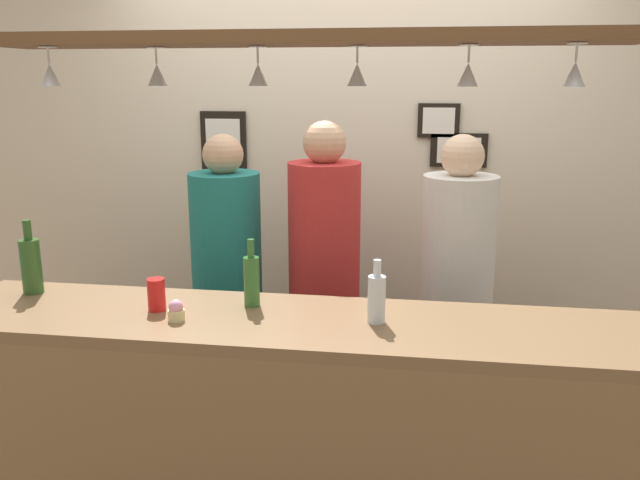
{
  "coord_description": "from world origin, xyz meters",
  "views": [
    {
      "loc": [
        0.4,
        -2.55,
        1.89
      ],
      "look_at": [
        0.0,
        0.1,
        1.23
      ],
      "focal_mm": 37.06,
      "sensor_mm": 36.0,
      "label": 1
    }
  ],
  "objects_px": {
    "bottle_soda_clear": "(377,297)",
    "drink_can": "(156,295)",
    "person_middle_red_shirt": "(324,264)",
    "picture_frame_lower_pair": "(459,150)",
    "person_right_white_patterned_shirt": "(456,277)",
    "cupcake": "(176,311)",
    "person_left_teal_shirt": "(227,268)",
    "bottle_beer_green_import": "(252,279)",
    "picture_frame_upper_small": "(439,121)",
    "bottle_champagne_green": "(31,264)",
    "picture_frame_caricature": "(224,142)"
  },
  "relations": [
    {
      "from": "bottle_beer_green_import",
      "to": "picture_frame_caricature",
      "type": "distance_m",
      "value": 1.43
    },
    {
      "from": "person_middle_red_shirt",
      "to": "picture_frame_lower_pair",
      "type": "height_order",
      "value": "person_middle_red_shirt"
    },
    {
      "from": "cupcake",
      "to": "person_right_white_patterned_shirt",
      "type": "bearing_deg",
      "value": 40.23
    },
    {
      "from": "drink_can",
      "to": "picture_frame_caricature",
      "type": "relative_size",
      "value": 0.36
    },
    {
      "from": "bottle_beer_green_import",
      "to": "picture_frame_upper_small",
      "type": "height_order",
      "value": "picture_frame_upper_small"
    },
    {
      "from": "cupcake",
      "to": "picture_frame_upper_small",
      "type": "height_order",
      "value": "picture_frame_upper_small"
    },
    {
      "from": "bottle_champagne_green",
      "to": "picture_frame_lower_pair",
      "type": "height_order",
      "value": "picture_frame_lower_pair"
    },
    {
      "from": "person_left_teal_shirt",
      "to": "bottle_beer_green_import",
      "type": "xyz_separation_m",
      "value": [
        0.3,
        -0.67,
        0.16
      ]
    },
    {
      "from": "bottle_champagne_green",
      "to": "picture_frame_upper_small",
      "type": "distance_m",
      "value": 2.12
    },
    {
      "from": "picture_frame_caricature",
      "to": "bottle_champagne_green",
      "type": "bearing_deg",
      "value": -108.74
    },
    {
      "from": "picture_frame_upper_small",
      "to": "picture_frame_caricature",
      "type": "xyz_separation_m",
      "value": [
        -1.19,
        0.0,
        -0.13
      ]
    },
    {
      "from": "person_left_teal_shirt",
      "to": "person_middle_red_shirt",
      "type": "relative_size",
      "value": 0.96
    },
    {
      "from": "person_middle_red_shirt",
      "to": "picture_frame_lower_pair",
      "type": "distance_m",
      "value": 1.01
    },
    {
      "from": "person_left_teal_shirt",
      "to": "cupcake",
      "type": "relative_size",
      "value": 20.98
    },
    {
      "from": "person_right_white_patterned_shirt",
      "to": "picture_frame_upper_small",
      "type": "relative_size",
      "value": 7.49
    },
    {
      "from": "picture_frame_caricature",
      "to": "cupcake",
      "type": "bearing_deg",
      "value": -80.25
    },
    {
      "from": "bottle_champagne_green",
      "to": "person_right_white_patterned_shirt",
      "type": "bearing_deg",
      "value": 20.83
    },
    {
      "from": "bottle_champagne_green",
      "to": "picture_frame_caricature",
      "type": "bearing_deg",
      "value": 71.26
    },
    {
      "from": "person_right_white_patterned_shirt",
      "to": "cupcake",
      "type": "relative_size",
      "value": 21.14
    },
    {
      "from": "picture_frame_caricature",
      "to": "picture_frame_upper_small",
      "type": "bearing_deg",
      "value": 0.0
    },
    {
      "from": "person_left_teal_shirt",
      "to": "cupcake",
      "type": "distance_m",
      "value": 0.88
    },
    {
      "from": "bottle_champagne_green",
      "to": "bottle_soda_clear",
      "type": "bearing_deg",
      "value": -5.16
    },
    {
      "from": "cupcake",
      "to": "picture_frame_upper_small",
      "type": "relative_size",
      "value": 0.35
    },
    {
      "from": "bottle_champagne_green",
      "to": "cupcake",
      "type": "bearing_deg",
      "value": -17.59
    },
    {
      "from": "bottle_champagne_green",
      "to": "picture_frame_caricature",
      "type": "distance_m",
      "value": 1.39
    },
    {
      "from": "bottle_champagne_green",
      "to": "picture_frame_lower_pair",
      "type": "bearing_deg",
      "value": 36.27
    },
    {
      "from": "person_middle_red_shirt",
      "to": "person_right_white_patterned_shirt",
      "type": "distance_m",
      "value": 0.62
    },
    {
      "from": "person_middle_red_shirt",
      "to": "cupcake",
      "type": "bearing_deg",
      "value": -115.14
    },
    {
      "from": "person_middle_red_shirt",
      "to": "bottle_champagne_green",
      "type": "xyz_separation_m",
      "value": [
        -1.09,
        -0.65,
        0.13
      ]
    },
    {
      "from": "person_middle_red_shirt",
      "to": "bottle_soda_clear",
      "type": "bearing_deg",
      "value": -68.91
    },
    {
      "from": "person_right_white_patterned_shirt",
      "to": "picture_frame_lower_pair",
      "type": "height_order",
      "value": "person_right_white_patterned_shirt"
    },
    {
      "from": "person_right_white_patterned_shirt",
      "to": "drink_can",
      "type": "bearing_deg",
      "value": -145.73
    },
    {
      "from": "person_left_teal_shirt",
      "to": "person_right_white_patterned_shirt",
      "type": "bearing_deg",
      "value": 0.0
    },
    {
      "from": "person_left_teal_shirt",
      "to": "picture_frame_caricature",
      "type": "xyz_separation_m",
      "value": [
        -0.18,
        0.62,
        0.55
      ]
    },
    {
      "from": "bottle_beer_green_import",
      "to": "cupcake",
      "type": "xyz_separation_m",
      "value": [
        -0.23,
        -0.2,
        -0.07
      ]
    },
    {
      "from": "bottle_beer_green_import",
      "to": "bottle_soda_clear",
      "type": "bearing_deg",
      "value": -12.63
    },
    {
      "from": "bottle_soda_clear",
      "to": "person_right_white_patterned_shirt",
      "type": "bearing_deg",
      "value": 67.66
    },
    {
      "from": "bottle_soda_clear",
      "to": "drink_can",
      "type": "bearing_deg",
      "value": 179.84
    },
    {
      "from": "picture_frame_upper_small",
      "to": "person_right_white_patterned_shirt",
      "type": "bearing_deg",
      "value": -81.15
    },
    {
      "from": "person_middle_red_shirt",
      "to": "person_right_white_patterned_shirt",
      "type": "bearing_deg",
      "value": 0.0
    },
    {
      "from": "person_middle_red_shirt",
      "to": "picture_frame_caricature",
      "type": "relative_size",
      "value": 5.01
    },
    {
      "from": "person_right_white_patterned_shirt",
      "to": "picture_frame_caricature",
      "type": "height_order",
      "value": "picture_frame_caricature"
    },
    {
      "from": "drink_can",
      "to": "bottle_champagne_green",
      "type": "bearing_deg",
      "value": 167.87
    },
    {
      "from": "person_right_white_patterned_shirt",
      "to": "cupcake",
      "type": "distance_m",
      "value": 1.35
    },
    {
      "from": "person_left_teal_shirt",
      "to": "drink_can",
      "type": "bearing_deg",
      "value": -92.79
    },
    {
      "from": "bottle_beer_green_import",
      "to": "drink_can",
      "type": "bearing_deg",
      "value": -162.67
    },
    {
      "from": "person_left_teal_shirt",
      "to": "picture_frame_caricature",
      "type": "distance_m",
      "value": 0.85
    },
    {
      "from": "bottle_champagne_green",
      "to": "drink_can",
      "type": "relative_size",
      "value": 2.46
    },
    {
      "from": "cupcake",
      "to": "picture_frame_caricature",
      "type": "height_order",
      "value": "picture_frame_caricature"
    },
    {
      "from": "cupcake",
      "to": "picture_frame_caricature",
      "type": "distance_m",
      "value": 1.58
    }
  ]
}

